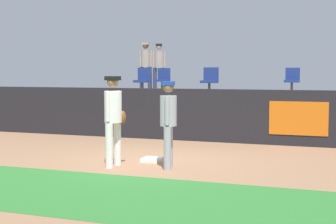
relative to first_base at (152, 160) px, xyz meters
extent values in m
plane|color=#936B4C|center=(-0.08, -0.17, -0.04)|extent=(60.00, 60.00, 0.00)
cube|color=#2D722D|center=(-0.08, -2.96, -0.04)|extent=(18.00, 2.80, 0.01)
cube|color=white|center=(0.00, 0.00, 0.00)|extent=(0.40, 0.40, 0.08)
cylinder|color=white|center=(-0.51, -0.64, 0.41)|extent=(0.15, 0.15, 0.91)
cylinder|color=white|center=(-0.53, -0.97, 0.41)|extent=(0.15, 0.15, 0.91)
cylinder|color=white|center=(-0.52, -0.80, 1.19)|extent=(0.37, 0.37, 0.64)
sphere|color=#8C6647|center=(-0.52, -0.80, 1.69)|extent=(0.24, 0.24, 0.24)
cube|color=black|center=(-0.52, -0.80, 1.76)|extent=(0.26, 0.26, 0.08)
cylinder|color=white|center=(-0.51, -0.59, 1.21)|extent=(0.09, 0.09, 0.60)
cylinder|color=white|center=(-0.53, -1.02, 1.21)|extent=(0.09, 0.09, 0.60)
ellipsoid|color=brown|center=(-0.40, -0.60, 0.95)|extent=(0.13, 0.21, 0.28)
cylinder|color=#9EA3AD|center=(0.58, -0.47, 0.39)|extent=(0.15, 0.15, 0.86)
cylinder|color=#9EA3AD|center=(0.65, -0.78, 0.39)|extent=(0.15, 0.15, 0.86)
cylinder|color=#9EA3AD|center=(0.61, -0.62, 1.12)|extent=(0.40, 0.40, 0.60)
sphere|color=#8C6647|center=(0.61, -0.62, 1.59)|extent=(0.22, 0.22, 0.22)
cube|color=#193899|center=(0.61, -0.62, 1.66)|extent=(0.28, 0.28, 0.08)
cylinder|color=#9EA3AD|center=(0.57, -0.43, 1.14)|extent=(0.09, 0.09, 0.57)
cylinder|color=#9EA3AD|center=(0.66, -0.82, 1.14)|extent=(0.09, 0.09, 0.57)
cube|color=black|center=(-0.08, 3.52, 0.69)|extent=(18.00, 0.24, 1.46)
cube|color=orange|center=(2.72, 3.40, 0.69)|extent=(1.50, 0.02, 0.88)
cube|color=#59595E|center=(-0.08, 6.09, 0.58)|extent=(18.00, 4.80, 1.24)
cylinder|color=#4C4C51|center=(-0.10, 4.89, 1.40)|extent=(0.08, 0.08, 0.40)
cube|color=navy|center=(-0.10, 4.89, 1.60)|extent=(0.47, 0.44, 0.08)
cube|color=navy|center=(-0.10, 5.08, 1.84)|extent=(0.47, 0.06, 0.40)
cylinder|color=#4C4C51|center=(2.16, 6.69, 1.40)|extent=(0.08, 0.08, 0.40)
cube|color=navy|center=(2.16, 6.69, 1.60)|extent=(0.46, 0.44, 0.08)
cube|color=navy|center=(2.16, 6.88, 1.84)|extent=(0.46, 0.06, 0.40)
cylinder|color=#4C4C51|center=(-2.33, 4.89, 1.40)|extent=(0.08, 0.08, 0.40)
cube|color=navy|center=(-2.33, 4.89, 1.60)|extent=(0.45, 0.44, 0.08)
cube|color=navy|center=(-2.33, 5.08, 1.84)|extent=(0.45, 0.06, 0.40)
cylinder|color=#4C4C51|center=(-2.34, 6.69, 1.40)|extent=(0.08, 0.08, 0.40)
cube|color=navy|center=(-2.34, 6.69, 1.60)|extent=(0.47, 0.44, 0.08)
cube|color=navy|center=(-2.34, 6.88, 1.84)|extent=(0.47, 0.06, 0.40)
cylinder|color=#33384C|center=(-3.27, 7.81, 1.65)|extent=(0.15, 0.15, 0.89)
cylinder|color=#33384C|center=(-3.60, 7.77, 1.65)|extent=(0.15, 0.15, 0.89)
cylinder|color=#A5998C|center=(-3.43, 7.79, 2.41)|extent=(0.39, 0.39, 0.63)
sphere|color=brown|center=(-3.43, 7.79, 2.90)|extent=(0.23, 0.23, 0.23)
cube|color=#A5998C|center=(-3.43, 7.79, 2.98)|extent=(0.27, 0.27, 0.08)
cylinder|color=#A5998C|center=(-3.23, 7.82, 2.43)|extent=(0.09, 0.09, 0.59)
cylinder|color=#A5998C|center=(-3.64, 7.76, 2.43)|extent=(0.09, 0.09, 0.59)
cylinder|color=#33384C|center=(-2.61, 7.51, 1.63)|extent=(0.15, 0.15, 0.86)
cylinder|color=#33384C|center=(-2.90, 7.40, 1.63)|extent=(0.15, 0.15, 0.86)
cylinder|color=#A5998C|center=(-2.76, 7.45, 2.36)|extent=(0.43, 0.43, 0.60)
sphere|color=tan|center=(-2.76, 7.45, 2.83)|extent=(0.22, 0.22, 0.22)
cube|color=black|center=(-2.76, 7.45, 2.90)|extent=(0.30, 0.30, 0.08)
cylinder|color=#A5998C|center=(-2.57, 7.53, 2.38)|extent=(0.09, 0.09, 0.56)
cylinder|color=#A5998C|center=(-2.94, 7.38, 2.38)|extent=(0.09, 0.09, 0.56)
camera|label=1|loc=(4.06, -9.92, 1.87)|focal=53.68mm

